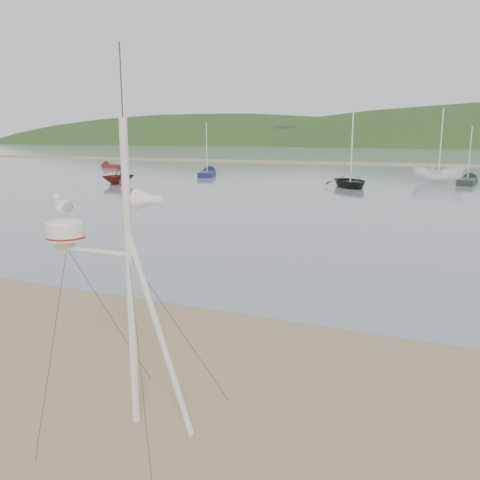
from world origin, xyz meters
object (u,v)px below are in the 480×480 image
at_px(mast_rig, 127,340).
at_px(dinghy_red_far, 109,166).
at_px(boat_dark, 351,159).
at_px(boat_red, 118,168).
at_px(sailboat_blue_near, 209,173).
at_px(boat_white, 440,160).
at_px(sailboat_dark_mid, 469,180).

height_order(mast_rig, dinghy_red_far, mast_rig).
height_order(boat_dark, boat_red, boat_dark).
bearing_deg(dinghy_red_far, sailboat_blue_near, -19.81).
distance_m(boat_dark, boat_white, 8.37).
bearing_deg(boat_dark, dinghy_red_far, 128.02).
relative_size(boat_white, dinghy_red_far, 0.85).
relative_size(mast_rig, boat_dark, 1.17).
relative_size(boat_red, boat_white, 0.68).
xyz_separation_m(boat_red, sailboat_blue_near, (2.59, 11.78, -1.15)).
distance_m(mast_rig, boat_dark, 35.28).
xyz_separation_m(mast_rig, dinghy_red_far, (-37.52, 48.14, -0.98)).
bearing_deg(boat_dark, sailboat_dark_mid, 10.83).
bearing_deg(sailboat_blue_near, sailboat_dark_mid, 2.15).
relative_size(boat_white, sailboat_blue_near, 0.71).
height_order(boat_dark, sailboat_blue_near, sailboat_blue_near).
bearing_deg(boat_white, boat_red, 111.48).
xyz_separation_m(boat_red, boat_white, (24.94, 10.54, 0.68)).
bearing_deg(sailboat_dark_mid, sailboat_blue_near, -177.85).
xyz_separation_m(boat_dark, dinghy_red_far, (-33.61, 13.09, -2.00)).
height_order(boat_red, dinghy_red_far, boat_red).
distance_m(boat_dark, sailboat_blue_near, 17.55).
bearing_deg(sailboat_blue_near, boat_red, -102.42).
relative_size(sailboat_dark_mid, dinghy_red_far, 1.07).
bearing_deg(boat_white, sailboat_dark_mid, -49.38).
bearing_deg(sailboat_blue_near, dinghy_red_far, 160.19).
height_order(boat_red, sailboat_dark_mid, sailboat_dark_mid).
bearing_deg(boat_white, sailboat_blue_near, 85.39).
xyz_separation_m(sailboat_blue_near, sailboat_dark_mid, (24.76, 0.93, 0.00)).
xyz_separation_m(mast_rig, sailboat_blue_near, (-19.98, 41.82, -0.97)).
xyz_separation_m(boat_dark, boat_white, (6.28, 5.52, -0.16)).
relative_size(mast_rig, boat_white, 1.26).
bearing_deg(mast_rig, boat_red, 126.93).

